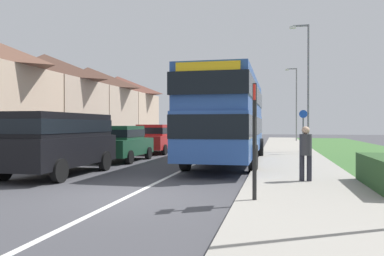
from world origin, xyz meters
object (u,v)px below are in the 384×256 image
(parked_car_red, at_px, (156,138))
(pedestrian_at_stop, at_px, (306,151))
(cycle_route_sign, at_px, (303,130))
(street_lamp_far, at_px, (295,100))
(bus_stop_sign, at_px, (255,133))
(parked_car_silver, at_px, (176,136))
(parked_car_dark_green, at_px, (122,142))
(parked_van_black, at_px, (59,138))
(street_lamp_mid, at_px, (307,80))
(double_decker_bus, at_px, (229,115))

(parked_car_red, bearing_deg, pedestrian_at_stop, -53.52)
(cycle_route_sign, distance_m, street_lamp_far, 17.66)
(bus_stop_sign, bearing_deg, pedestrian_at_stop, 67.36)
(parked_car_silver, height_order, cycle_route_sign, cycle_route_sign)
(parked_car_dark_green, bearing_deg, bus_stop_sign, -52.20)
(parked_van_black, distance_m, cycle_route_sign, 13.25)
(parked_van_black, height_order, parked_car_red, parked_van_black)
(pedestrian_at_stop, bearing_deg, street_lamp_far, 87.86)
(bus_stop_sign, height_order, street_lamp_far, street_lamp_far)
(parked_car_red, xyz_separation_m, street_lamp_mid, (8.81, 1.69, 3.44))
(pedestrian_at_stop, relative_size, bus_stop_sign, 0.64)
(parked_car_red, height_order, street_lamp_mid, street_lamp_mid)
(parked_van_black, bearing_deg, street_lamp_far, 71.76)
(parked_car_dark_green, relative_size, cycle_route_sign, 1.60)
(parked_car_dark_green, xyz_separation_m, pedestrian_at_stop, (7.90, -5.52, 0.06))
(cycle_route_sign, bearing_deg, pedestrian_at_stop, -93.47)
(parked_car_red, bearing_deg, cycle_route_sign, -1.23)
(parked_car_red, bearing_deg, street_lamp_far, 62.70)
(cycle_route_sign, xyz_separation_m, street_lamp_far, (0.41, 17.44, 2.77))
(parked_van_black, relative_size, parked_car_dark_green, 1.23)
(parked_car_dark_green, relative_size, parked_car_silver, 0.95)
(parked_car_dark_green, bearing_deg, cycle_route_sign, 30.03)
(parked_car_dark_green, distance_m, street_lamp_far, 24.32)
(parked_van_black, distance_m, parked_car_silver, 15.48)
(parked_car_red, distance_m, street_lamp_mid, 9.60)
(double_decker_bus, xyz_separation_m, street_lamp_far, (3.91, 22.37, 2.06))
(parked_car_silver, bearing_deg, street_lamp_mid, -21.71)
(bus_stop_sign, xyz_separation_m, street_lamp_mid, (2.21, 15.36, 2.84))
(pedestrian_at_stop, bearing_deg, cycle_route_sign, 86.53)
(bus_stop_sign, relative_size, cycle_route_sign, 1.03)
(parked_van_black, relative_size, cycle_route_sign, 1.96)
(parked_car_silver, bearing_deg, cycle_route_sign, -32.16)
(double_decker_bus, distance_m, bus_stop_sign, 8.72)
(parked_van_black, bearing_deg, cycle_route_sign, 49.27)
(street_lamp_far, bearing_deg, street_lamp_mid, -90.37)
(parked_van_black, distance_m, street_lamp_far, 29.08)
(bus_stop_sign, bearing_deg, street_lamp_far, 85.73)
(parked_car_red, distance_m, bus_stop_sign, 15.19)
(parked_car_dark_green, xyz_separation_m, street_lamp_mid, (8.84, 6.81, 3.46))
(double_decker_bus, height_order, parked_car_dark_green, double_decker_bus)
(parked_car_red, relative_size, pedestrian_at_stop, 2.52)
(pedestrian_at_stop, bearing_deg, double_decker_bus, 117.45)
(parked_car_silver, bearing_deg, parked_car_red, -88.40)
(parked_van_black, xyz_separation_m, street_lamp_far, (9.06, 27.48, 2.95))
(parked_car_dark_green, xyz_separation_m, parked_car_silver, (-0.11, 10.37, -0.02))
(double_decker_bus, bearing_deg, pedestrian_at_stop, -62.55)
(parked_car_dark_green, height_order, pedestrian_at_stop, pedestrian_at_stop)
(parked_car_red, height_order, street_lamp_far, street_lamp_far)
(parked_car_silver, bearing_deg, pedestrian_at_stop, -63.24)
(parked_van_black, xyz_separation_m, parked_car_red, (0.15, 10.22, -0.32))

